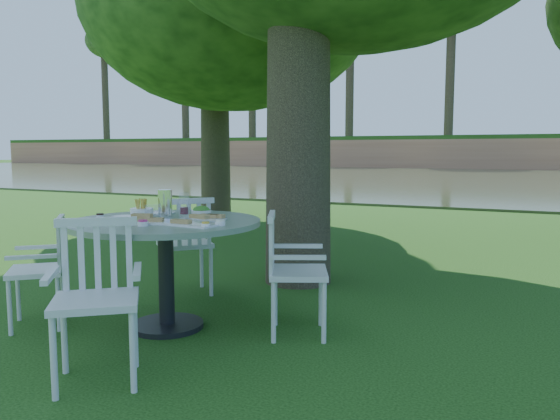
% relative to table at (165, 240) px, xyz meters
% --- Properties ---
extents(ground, '(140.00, 140.00, 0.00)m').
position_rel_table_xyz_m(ground, '(0.49, 0.82, -0.70)').
color(ground, '#11380B').
rests_on(ground, ground).
extents(table, '(1.46, 1.46, 0.85)m').
position_rel_table_xyz_m(table, '(0.00, 0.00, 0.00)').
color(table, black).
rests_on(table, ground).
extents(chair_ne, '(0.58, 0.60, 0.91)m').
position_rel_table_xyz_m(chair_ne, '(0.90, 0.27, -0.16)').
color(chair_ne, silver).
rests_on(chair_ne, ground).
extents(chair_nw, '(0.65, 0.65, 0.94)m').
position_rel_table_xyz_m(chair_nw, '(-0.40, 0.85, -0.14)').
color(chair_nw, silver).
rests_on(chair_nw, ground).
extents(chair_sw, '(0.59, 0.59, 0.86)m').
position_rel_table_xyz_m(chair_sw, '(-0.89, -0.34, -0.19)').
color(chair_sw, silver).
rests_on(chair_sw, ground).
extents(chair_se, '(0.66, 0.66, 0.96)m').
position_rel_table_xyz_m(chair_se, '(0.19, -0.92, -0.13)').
color(chair_se, silver).
rests_on(chair_se, ground).
extents(tableware, '(1.13, 0.83, 0.22)m').
position_rel_table_xyz_m(tableware, '(-0.03, 0.06, 0.20)').
color(tableware, white).
rests_on(tableware, table).
extents(river, '(100.00, 28.00, 0.12)m').
position_rel_table_xyz_m(river, '(0.49, 23.82, -0.70)').
color(river, '#353E24').
rests_on(river, ground).
extents(far_bank, '(100.00, 18.00, 15.20)m').
position_rel_table_xyz_m(far_bank, '(0.77, 41.94, 6.55)').
color(far_bank, '#9E6649').
rests_on(far_bank, ground).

